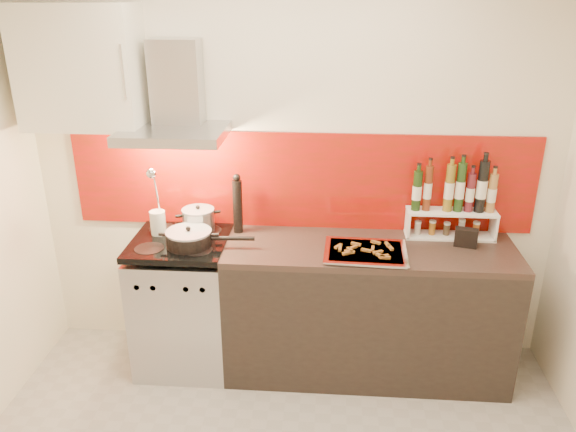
# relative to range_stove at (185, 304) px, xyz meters

# --- Properties ---
(back_wall) EXTENTS (3.40, 0.02, 2.60)m
(back_wall) POSITION_rel_range_stove_xyz_m (0.70, 0.30, 0.86)
(back_wall) COLOR silver
(back_wall) RESTS_ON ground
(backsplash) EXTENTS (3.00, 0.02, 0.64)m
(backsplash) POSITION_rel_range_stove_xyz_m (0.75, 0.29, 0.78)
(backsplash) COLOR maroon
(backsplash) RESTS_ON back_wall
(range_stove) EXTENTS (0.60, 0.60, 0.91)m
(range_stove) POSITION_rel_range_stove_xyz_m (0.00, 0.00, 0.00)
(range_stove) COLOR #B7B7BA
(range_stove) RESTS_ON ground
(counter) EXTENTS (1.80, 0.60, 0.90)m
(counter) POSITION_rel_range_stove_xyz_m (1.20, 0.00, 0.01)
(counter) COLOR black
(counter) RESTS_ON ground
(range_hood) EXTENTS (0.62, 0.50, 0.61)m
(range_hood) POSITION_rel_range_stove_xyz_m (0.00, 0.14, 1.30)
(range_hood) COLOR #B7B7BA
(range_hood) RESTS_ON back_wall
(upper_cabinet) EXTENTS (0.70, 0.35, 0.72)m
(upper_cabinet) POSITION_rel_range_stove_xyz_m (-0.55, 0.13, 1.51)
(upper_cabinet) COLOR white
(upper_cabinet) RESTS_ON back_wall
(stock_pot) EXTENTS (0.21, 0.21, 0.18)m
(stock_pot) POSITION_rel_range_stove_xyz_m (0.10, 0.14, 0.55)
(stock_pot) COLOR #B7B7BA
(stock_pot) RESTS_ON range_stove
(saute_pan) EXTENTS (0.55, 0.28, 0.13)m
(saute_pan) POSITION_rel_range_stove_xyz_m (0.09, -0.09, 0.52)
(saute_pan) COLOR black
(saute_pan) RESTS_ON range_stove
(utensil_jar) EXTENTS (0.10, 0.15, 0.47)m
(utensil_jar) POSITION_rel_range_stove_xyz_m (-0.15, 0.07, 0.60)
(utensil_jar) COLOR silver
(utensil_jar) RESTS_ON range_stove
(pepper_mill) EXTENTS (0.06, 0.06, 0.40)m
(pepper_mill) POSITION_rel_range_stove_xyz_m (0.35, 0.17, 0.65)
(pepper_mill) COLOR black
(pepper_mill) RESTS_ON counter
(step_shelf) EXTENTS (0.56, 0.15, 0.51)m
(step_shelf) POSITION_rel_range_stove_xyz_m (1.73, 0.19, 0.69)
(step_shelf) COLOR white
(step_shelf) RESTS_ON counter
(caddy_box) EXTENTS (0.15, 0.09, 0.12)m
(caddy_box) POSITION_rel_range_stove_xyz_m (1.78, 0.05, 0.52)
(caddy_box) COLOR black
(caddy_box) RESTS_ON counter
(baking_tray) EXTENTS (0.51, 0.40, 0.03)m
(baking_tray) POSITION_rel_range_stove_xyz_m (1.16, -0.10, 0.47)
(baking_tray) COLOR silver
(baking_tray) RESTS_ON counter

